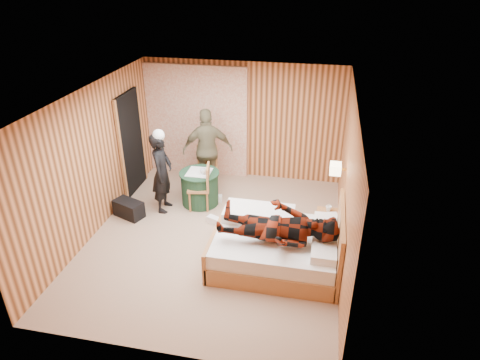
% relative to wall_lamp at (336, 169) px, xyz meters
% --- Properties ---
extents(floor, '(4.20, 5.00, 0.01)m').
position_rel_wall_lamp_xyz_m(floor, '(-1.92, -0.45, -1.30)').
color(floor, tan).
rests_on(floor, ground).
extents(ceiling, '(4.20, 5.00, 0.01)m').
position_rel_wall_lamp_xyz_m(ceiling, '(-1.92, -0.45, 1.20)').
color(ceiling, silver).
rests_on(ceiling, wall_back).
extents(wall_back, '(4.20, 0.02, 2.50)m').
position_rel_wall_lamp_xyz_m(wall_back, '(-1.92, 2.05, -0.05)').
color(wall_back, '#E08D56').
rests_on(wall_back, floor).
extents(wall_left, '(0.02, 5.00, 2.50)m').
position_rel_wall_lamp_xyz_m(wall_left, '(-4.02, -0.45, -0.05)').
color(wall_left, '#E08D56').
rests_on(wall_left, floor).
extents(wall_right, '(0.02, 5.00, 2.50)m').
position_rel_wall_lamp_xyz_m(wall_right, '(0.18, -0.45, -0.05)').
color(wall_right, '#E08D56').
rests_on(wall_right, floor).
extents(curtain, '(2.20, 0.08, 2.40)m').
position_rel_wall_lamp_xyz_m(curtain, '(-2.92, 1.98, -0.10)').
color(curtain, silver).
rests_on(curtain, floor).
extents(doorway, '(0.06, 0.90, 2.05)m').
position_rel_wall_lamp_xyz_m(doorway, '(-3.98, 0.95, -0.28)').
color(doorway, black).
rests_on(doorway, floor).
extents(wall_lamp, '(0.26, 0.24, 0.16)m').
position_rel_wall_lamp_xyz_m(wall_lamp, '(0.00, 0.00, 0.00)').
color(wall_lamp, gold).
rests_on(wall_lamp, wall_right).
extents(bed, '(1.96, 1.51, 1.04)m').
position_rel_wall_lamp_xyz_m(bed, '(-0.80, -0.90, -1.00)').
color(bed, '#BC7D4D').
rests_on(bed, floor).
extents(nightstand, '(0.39, 0.53, 0.52)m').
position_rel_wall_lamp_xyz_m(nightstand, '(-0.04, -0.16, -1.03)').
color(nightstand, '#BC7D4D').
rests_on(nightstand, floor).
extents(round_table, '(0.77, 0.77, 0.68)m').
position_rel_wall_lamp_xyz_m(round_table, '(-2.50, 0.64, -0.96)').
color(round_table, '#214832').
rests_on(round_table, floor).
extents(chair_far, '(0.49, 0.49, 0.93)m').
position_rel_wall_lamp_xyz_m(chair_far, '(-2.51, 1.26, -0.76)').
color(chair_far, '#BC7D4D').
rests_on(chair_far, floor).
extents(chair_near, '(0.48, 0.48, 0.90)m').
position_rel_wall_lamp_xyz_m(chair_near, '(-2.38, 0.48, -0.78)').
color(chair_near, '#BC7D4D').
rests_on(chair_near, floor).
extents(duffel_bag, '(0.63, 0.48, 0.31)m').
position_rel_wall_lamp_xyz_m(duffel_bag, '(-3.67, -0.10, -1.14)').
color(duffel_bag, black).
rests_on(duffel_bag, floor).
extents(sneaker_left, '(0.33, 0.18, 0.14)m').
position_rel_wall_lamp_xyz_m(sneaker_left, '(-2.24, 0.74, -1.23)').
color(sneaker_left, white).
rests_on(sneaker_left, floor).
extents(sneaker_right, '(0.32, 0.23, 0.13)m').
position_rel_wall_lamp_xyz_m(sneaker_right, '(-2.03, -0.04, -1.23)').
color(sneaker_right, white).
rests_on(sneaker_right, floor).
extents(woman_standing, '(0.40, 0.58, 1.55)m').
position_rel_wall_lamp_xyz_m(woman_standing, '(-3.11, 0.29, -0.53)').
color(woman_standing, black).
rests_on(woman_standing, floor).
extents(man_at_table, '(1.09, 0.71, 1.72)m').
position_rel_wall_lamp_xyz_m(man_at_table, '(-2.50, 1.28, -0.44)').
color(man_at_table, '#696246').
rests_on(man_at_table, floor).
extents(man_on_bed, '(0.86, 0.67, 1.77)m').
position_rel_wall_lamp_xyz_m(man_on_bed, '(-0.77, -1.12, -0.35)').
color(man_on_bed, '#611809').
rests_on(man_on_bed, bed).
extents(book_lower, '(0.22, 0.26, 0.02)m').
position_rel_wall_lamp_xyz_m(book_lower, '(-0.04, -0.21, -0.77)').
color(book_lower, white).
rests_on(book_lower, nightstand).
extents(book_upper, '(0.26, 0.28, 0.02)m').
position_rel_wall_lamp_xyz_m(book_upper, '(-0.04, -0.21, -0.75)').
color(book_upper, white).
rests_on(book_upper, nightstand).
extents(cup_nightstand, '(0.13, 0.13, 0.09)m').
position_rel_wall_lamp_xyz_m(cup_nightstand, '(-0.04, -0.03, -0.74)').
color(cup_nightstand, white).
rests_on(cup_nightstand, nightstand).
extents(cup_table, '(0.15, 0.15, 0.10)m').
position_rel_wall_lamp_xyz_m(cup_table, '(-2.40, 0.59, -0.57)').
color(cup_table, white).
rests_on(cup_table, round_table).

